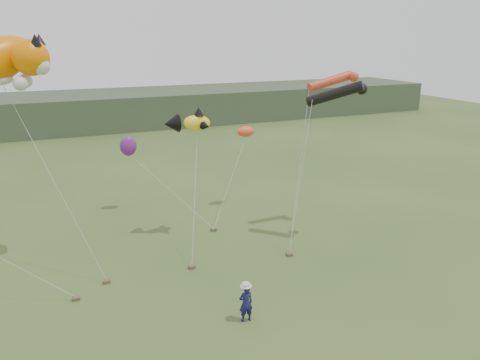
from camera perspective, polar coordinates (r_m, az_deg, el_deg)
name	(u,v)px	position (r m, az deg, el deg)	size (l,w,h in m)	color
ground	(261,312)	(19.94, 2.56, -15.83)	(120.00, 120.00, 0.00)	#385123
headland	(79,112)	(60.51, -19.06, 7.84)	(90.00, 13.00, 4.00)	#2D3D28
festival_attendant	(246,303)	(19.02, 0.72, -14.78)	(0.58, 0.38, 1.58)	#16144C
sandbag_anchors	(181,264)	(23.61, -7.16, -10.10)	(10.75, 4.89, 0.15)	brown
fish_kite	(187,122)	(25.12, -6.42, 6.98)	(2.61, 1.73, 1.32)	yellow
tube_kites	(338,87)	(25.69, 11.80, 11.03)	(3.66, 3.31, 1.74)	black
misc_kites	(172,141)	(29.86, -8.33, 4.77)	(8.19, 2.82, 1.73)	#ED4528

